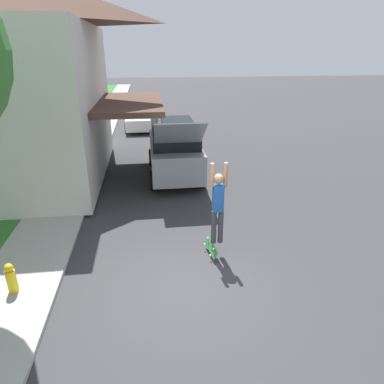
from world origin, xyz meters
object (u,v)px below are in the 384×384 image
at_px(fire_hydrant, 11,278).
at_px(skateboarder, 218,203).
at_px(skateboard, 211,247).
at_px(suv_parked, 174,148).
at_px(car_down_street, 140,118).

bearing_deg(fire_hydrant, skateboarder, 11.71).
relative_size(skateboarder, skateboard, 2.65).
relative_size(suv_parked, skateboarder, 2.63).
distance_m(suv_parked, fire_hydrant, 8.10).
height_order(skateboarder, fire_hydrant, skateboarder).
height_order(suv_parked, fire_hydrant, suv_parked).
xyz_separation_m(suv_parked, car_down_street, (-1.43, 9.39, -0.49)).
xyz_separation_m(skateboard, fire_hydrant, (-4.39, -0.96, 0.20)).
height_order(car_down_street, skateboarder, skateboarder).
relative_size(car_down_street, fire_hydrant, 6.61).
bearing_deg(fire_hydrant, suv_parked, 60.37).
distance_m(skateboarder, skateboard, 1.23).
xyz_separation_m(suv_parked, skateboarder, (0.55, -6.07, 0.30)).
bearing_deg(skateboarder, skateboard, 173.39).
distance_m(suv_parked, car_down_street, 9.51).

